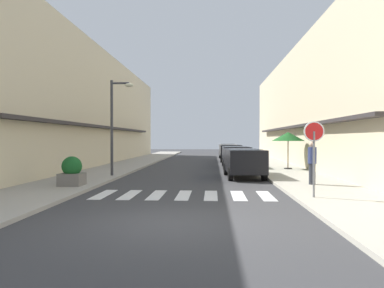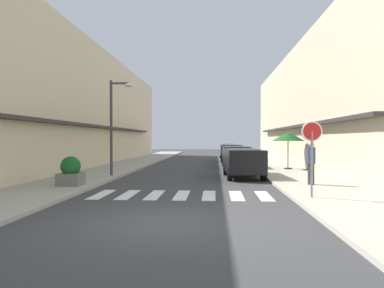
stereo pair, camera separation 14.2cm
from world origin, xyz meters
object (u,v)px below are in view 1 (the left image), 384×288
Objects in this scene: parked_car_far at (231,151)px; cafe_umbrella at (288,137)px; parked_car_mid at (236,154)px; round_street_sign at (314,139)px; street_lamp at (116,117)px; parked_car_distant at (228,149)px; pedestrian_walking_near at (312,162)px; planter_corner at (72,172)px; parked_car_near at (244,160)px.

cafe_umbrella is (3.09, -8.73, 1.19)m from parked_car_far.
parked_car_mid is 1.10× the size of parked_car_far.
round_street_sign is 10.37m from street_lamp.
street_lamp is at bearing -107.96° from parked_car_distant.
parked_car_mid is 1.96× the size of cafe_umbrella.
parked_car_distant is 2.25× the size of pedestrian_walking_near.
parked_car_far is at bearing 90.00° from parked_car_mid.
pedestrian_walking_near is (8.97, -3.08, -2.06)m from street_lamp.
planter_corner is (-7.19, -10.53, -0.26)m from parked_car_mid.
planter_corner is (-7.19, -23.98, -0.26)m from parked_car_distant.
parked_car_far and parked_car_distant have the same top height.
parked_car_distant is 25.03m from planter_corner.
street_lamp reaches higher than planter_corner.
round_street_sign is at bearing -38.00° from street_lamp.
parked_car_near is at bearing -90.00° from parked_car_far.
street_lamp is 4.70m from planter_corner.
planter_corner is at bearing 94.23° from pedestrian_walking_near.
round_street_sign is 10.99m from cafe_umbrella.
parked_car_near is 0.84× the size of street_lamp.
pedestrian_walking_near is (2.48, -16.35, 0.12)m from parked_car_far.
planter_corner is at bearing -106.68° from parked_car_distant.
street_lamp reaches higher than round_street_sign.
parked_car_far is 18.66m from planter_corner.
street_lamp is 9.70m from pedestrian_walking_near.
parked_car_distant is at bearing 72.04° from street_lamp.
parked_car_mid is 9.49m from street_lamp.
pedestrian_walking_near reaches higher than parked_car_mid.
parked_car_far is at bearing 109.48° from cafe_umbrella.
street_lamp reaches higher than parked_car_near.
round_street_sign is (1.63, -6.70, 1.05)m from parked_car_near.
street_lamp is at bearing 80.04° from planter_corner.
parked_car_near is at bearing -90.00° from parked_car_mid.
parked_car_near is 19.67m from parked_car_distant.
round_street_sign reaches higher than parked_car_mid.
parked_car_near is 4.23m from pedestrian_walking_near.
planter_corner is at bearing -149.08° from parked_car_near.
pedestrian_walking_near is (0.84, 3.27, -0.92)m from round_street_sign.
parked_car_mid is 3.88m from cafe_umbrella.
street_lamp reaches higher than parked_car_mid.
pedestrian_walking_near is at bearing -75.61° from parked_car_mid.
cafe_umbrella is (3.09, 4.19, 1.19)m from parked_car_near.
round_street_sign is 3.50m from pedestrian_walking_near.
parked_car_near is 2.32× the size of pedestrian_walking_near.
parked_car_far reaches higher than planter_corner.
planter_corner is at bearing -140.42° from cafe_umbrella.
parked_car_mid is at bearing 55.68° from planter_corner.
street_lamp is 4.16× the size of planter_corner.
parked_car_distant is at bearing 73.32° from planter_corner.
parked_car_near is at bearing 103.68° from round_street_sign.
parked_car_far is 16.53m from pedestrian_walking_near.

